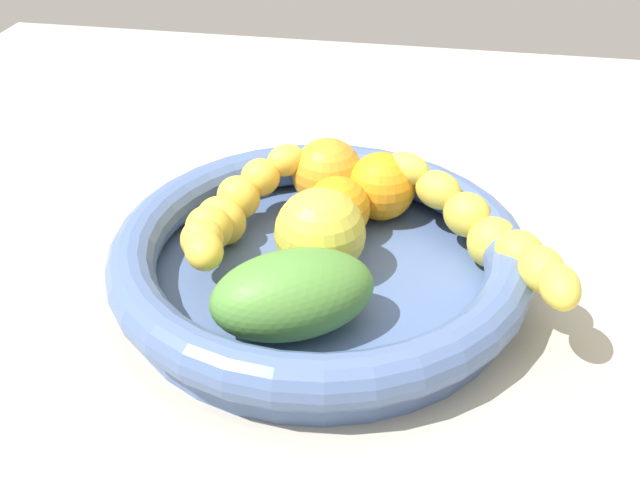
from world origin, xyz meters
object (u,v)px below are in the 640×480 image
orange_mid_right (381,186)px  apple_yellow (324,234)px  orange_mid_left (337,209)px  fruit_bowl (320,258)px  orange_front (327,174)px  mango_green (293,294)px  banana_draped_right (487,231)px  banana_draped_left (230,211)px

orange_mid_right → apple_yellow: (9.38, -3.48, 0.59)cm
orange_mid_left → apple_yellow: (5.22, -0.21, 0.83)cm
fruit_bowl → orange_mid_right: 10.30cm
orange_front → mango_green: size_ratio=0.54×
banana_draped_right → mango_green: bearing=-52.5°
banana_draped_right → apple_yellow: size_ratio=2.71×
banana_draped_left → mango_green: (9.84, 7.45, -0.24)cm
banana_draped_right → orange_mid_left: 12.68cm
fruit_bowl → mango_green: mango_green is taller
banana_draped_left → mango_green: 12.34cm
orange_mid_left → mango_green: (12.67, -1.12, 0.32)cm
banana_draped_right → mango_green: size_ratio=1.64×
orange_front → orange_mid_right: bearing=77.7°
banana_draped_left → banana_draped_right: (-0.59, 21.04, 0.04)cm
orange_mid_right → banana_draped_left: bearing=-59.4°
fruit_bowl → orange_mid_right: bearing=158.0°
banana_draped_left → mango_green: bearing=37.1°
banana_draped_right → orange_mid_left: (-2.25, -12.46, -0.61)cm
fruit_bowl → orange_front: orange_front is taller
orange_front → banana_draped_left: bearing=-40.0°
mango_green → orange_mid_right: bearing=165.4°
orange_front → apple_yellow: bearing=8.5°
banana_draped_left → apple_yellow: bearing=74.1°
banana_draped_right → orange_front: 16.10cm
fruit_bowl → orange_front: size_ratio=5.19×
orange_mid_right → apple_yellow: size_ratio=0.84×
mango_green → orange_mid_left: bearing=174.9°
banana_draped_right → orange_front: size_ratio=3.04×
orange_mid_right → mango_green: (16.83, -4.39, 0.09)cm
orange_mid_left → orange_mid_right: bearing=141.8°
mango_green → apple_yellow: bearing=173.0°
fruit_bowl → mango_green: size_ratio=2.80×
orange_mid_left → mango_green: size_ratio=0.47×
banana_draped_left → orange_front: 10.57cm
orange_mid_right → orange_front: bearing=-102.3°
banana_draped_right → orange_mid_left: banana_draped_right is taller
orange_front → mango_green: bearing=2.1°
orange_mid_left → mango_green: bearing=-5.1°
banana_draped_left → mango_green: mango_green is taller
banana_draped_left → orange_mid_left: (-2.84, 8.58, -0.57)cm
banana_draped_left → apple_yellow: (2.39, 8.36, 0.26)cm
banana_draped_left → orange_mid_left: bearing=108.3°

